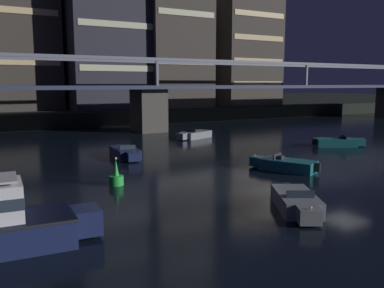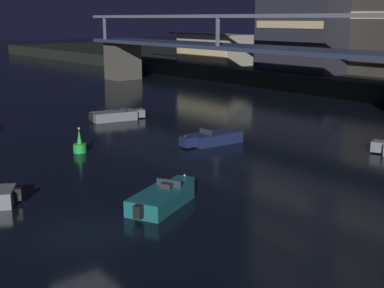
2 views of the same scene
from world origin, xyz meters
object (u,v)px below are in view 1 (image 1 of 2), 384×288
(tower_central, at_px, (108,8))
(speedboat_mid_right, at_px, (126,153))
(speedboat_far_center, at_px, (285,165))
(tower_east_low, at_px, (241,51))
(speedboat_mid_left, at_px, (297,202))
(river_bridge, at_px, (148,96))
(speedboat_near_center, at_px, (194,135))
(speedboat_mid_center, at_px, (338,142))
(channel_buoy, at_px, (116,178))

(tower_central, height_order, speedboat_mid_right, tower_central)
(speedboat_mid_right, bearing_deg, speedboat_far_center, -51.27)
(tower_central, relative_size, tower_east_low, 1.56)
(speedboat_mid_left, relative_size, speedboat_mid_right, 0.93)
(river_bridge, relative_size, speedboat_near_center, 20.75)
(speedboat_mid_right, bearing_deg, tower_central, 74.37)
(speedboat_near_center, bearing_deg, speedboat_far_center, -98.41)
(speedboat_far_center, bearing_deg, speedboat_mid_right, 128.73)
(speedboat_near_center, bearing_deg, speedboat_mid_center, -51.79)
(tower_central, height_order, speedboat_mid_center, tower_central)
(tower_east_low, xyz_separation_m, speedboat_mid_right, (-34.20, -31.64, -11.92))
(speedboat_near_center, relative_size, speedboat_mid_right, 0.97)
(channel_buoy, bearing_deg, tower_east_low, 46.83)
(speedboat_far_center, xyz_separation_m, channel_buoy, (-12.14, 1.68, 0.06))
(speedboat_mid_left, xyz_separation_m, channel_buoy, (-6.26, 9.19, 0.06))
(tower_central, relative_size, speedboat_mid_center, 6.59)
(river_bridge, xyz_separation_m, speedboat_mid_right, (-9.25, -16.97, -4.19))
(speedboat_far_center, bearing_deg, tower_central, 89.03)
(speedboat_near_center, bearing_deg, tower_east_low, 45.73)
(speedboat_mid_right, bearing_deg, speedboat_mid_left, -82.01)
(speedboat_near_center, xyz_separation_m, channel_buoy, (-14.87, -16.78, 0.06))
(tower_central, relative_size, speedboat_far_center, 6.49)
(tower_east_low, xyz_separation_m, speedboat_mid_center, (-13.44, -35.89, -11.92))
(speedboat_near_center, xyz_separation_m, speedboat_mid_left, (-8.61, -25.97, 0.00))
(tower_central, xyz_separation_m, speedboat_far_center, (-0.73, -43.11, -17.69))
(tower_east_low, height_order, speedboat_near_center, tower_east_low)
(river_bridge, bearing_deg, tower_central, 90.44)
(river_bridge, distance_m, speedboat_mid_center, 24.50)
(tower_central, distance_m, speedboat_near_center, 30.41)
(speedboat_mid_center, distance_m, speedboat_far_center, 13.84)
(river_bridge, distance_m, speedboat_mid_left, 35.85)
(speedboat_mid_center, bearing_deg, speedboat_mid_left, -143.00)
(speedboat_mid_center, distance_m, speedboat_mid_right, 21.19)
(river_bridge, bearing_deg, speedboat_mid_right, -118.59)
(tower_east_low, height_order, speedboat_mid_center, tower_east_low)
(tower_central, xyz_separation_m, channel_buoy, (-12.86, -41.44, -17.63))
(tower_central, xyz_separation_m, tower_east_low, (25.07, -1.00, -5.77))
(speedboat_mid_center, bearing_deg, speedboat_far_center, -153.25)
(speedboat_mid_center, bearing_deg, tower_east_low, 69.47)
(tower_east_low, relative_size, speedboat_near_center, 4.07)
(speedboat_near_center, bearing_deg, river_bridge, 101.82)
(tower_central, bearing_deg, speedboat_far_center, -90.97)
(river_bridge, bearing_deg, tower_east_low, 30.45)
(speedboat_near_center, height_order, speedboat_mid_right, same)
(tower_east_low, bearing_deg, tower_central, 177.72)
(speedboat_near_center, distance_m, speedboat_far_center, 18.66)
(speedboat_mid_left, xyz_separation_m, speedboat_mid_center, (18.23, 13.74, 0.00))
(tower_east_low, bearing_deg, channel_buoy, -133.17)
(tower_east_low, relative_size, channel_buoy, 11.69)
(river_bridge, height_order, speedboat_near_center, river_bridge)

